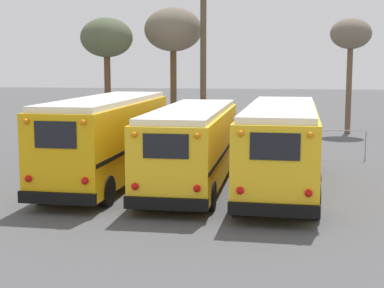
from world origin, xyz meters
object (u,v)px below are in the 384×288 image
(utility_pole, at_px, (203,60))
(bare_tree_1, at_px, (173,31))
(bare_tree_2, at_px, (107,40))
(school_bus_1, at_px, (192,144))
(school_bus_2, at_px, (281,144))
(bare_tree_0, at_px, (351,37))
(school_bus_0, at_px, (107,137))

(utility_pole, height_order, bare_tree_1, utility_pole)
(bare_tree_1, bearing_deg, bare_tree_2, -150.04)
(bare_tree_1, bearing_deg, school_bus_1, -76.62)
(school_bus_2, distance_m, utility_pole, 11.26)
(school_bus_2, distance_m, bare_tree_1, 13.57)
(bare_tree_0, bearing_deg, utility_pole, -138.27)
(school_bus_0, relative_size, bare_tree_1, 1.29)
(school_bus_2, height_order, bare_tree_2, bare_tree_2)
(school_bus_0, relative_size, bare_tree_0, 1.33)
(school_bus_2, relative_size, bare_tree_1, 1.39)
(school_bus_0, relative_size, bare_tree_2, 1.42)
(bare_tree_1, bearing_deg, school_bus_0, -93.00)
(school_bus_0, height_order, utility_pole, utility_pole)
(school_bus_1, height_order, utility_pole, utility_pole)
(school_bus_1, xyz_separation_m, bare_tree_2, (-5.91, 9.31, 4.15))
(utility_pole, relative_size, bare_tree_1, 1.20)
(utility_pole, height_order, bare_tree_2, utility_pole)
(school_bus_0, bearing_deg, school_bus_1, -0.74)
(utility_pole, height_order, bare_tree_0, utility_pole)
(utility_pole, bearing_deg, bare_tree_0, 41.73)
(bare_tree_0, xyz_separation_m, bare_tree_2, (-13.54, -8.16, -0.42))
(utility_pole, xyz_separation_m, bare_tree_0, (8.46, 7.54, 1.51))
(bare_tree_0, bearing_deg, bare_tree_2, -148.93)
(school_bus_1, relative_size, school_bus_2, 0.94)
(school_bus_1, distance_m, bare_tree_1, 12.40)
(school_bus_0, bearing_deg, bare_tree_2, 106.06)
(school_bus_1, bearing_deg, school_bus_0, 179.26)
(school_bus_1, height_order, bare_tree_0, bare_tree_0)
(school_bus_1, relative_size, utility_pole, 1.09)
(school_bus_2, distance_m, bare_tree_0, 18.70)
(utility_pole, bearing_deg, school_bus_1, -85.23)
(school_bus_2, bearing_deg, utility_pole, 112.02)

